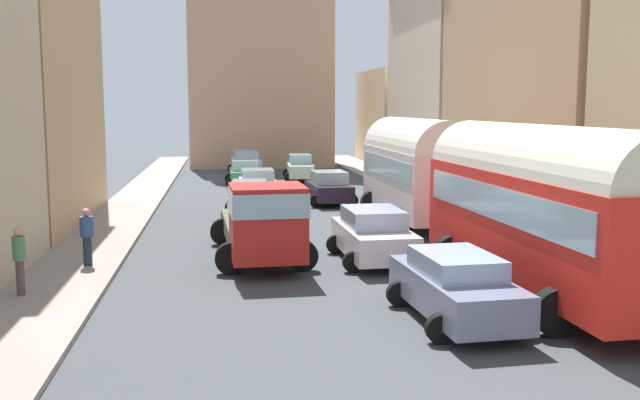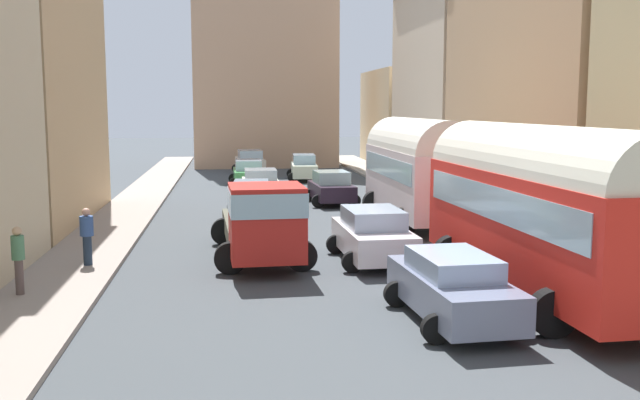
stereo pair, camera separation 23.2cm
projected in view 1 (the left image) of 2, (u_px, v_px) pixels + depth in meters
The scene contains 21 objects.
ground_plane at pixel (295, 217), 30.36m from camera, with size 154.00×154.00×0.00m, color #3E4448.
sidewalk_left at pixel (119, 219), 29.38m from camera, with size 2.50×70.00×0.14m, color gray.
sidewalk_right at pixel (460, 212), 31.33m from camera, with size 2.50×70.00×0.14m, color #9D968A.
building_left_2 at pixel (22, 52), 27.62m from camera, with size 4.59×11.52×13.39m.
building_right_2 at pixel (555, 45), 30.64m from camera, with size 5.83×14.57×14.42m.
building_right_3 at pixel (450, 78), 44.31m from camera, with size 5.50×12.10×12.67m.
building_right_4 at pixel (404, 118), 57.08m from camera, with size 5.80×11.27×7.42m.
distant_church at pixel (260, 62), 55.10m from camera, with size 10.78×6.56×21.80m.
parked_bus_0 at pixel (541, 201), 17.51m from camera, with size 3.46×9.83×4.23m.
parked_bus_1 at pixel (415, 166), 28.56m from camera, with size 3.40×8.40×4.18m.
cargo_truck_0 at pixel (262, 221), 21.27m from camera, with size 3.10×7.33×2.50m.
car_0 at pixel (249, 200), 29.78m from camera, with size 2.37×4.03×1.58m.
car_1 at pixel (258, 184), 35.89m from camera, with size 2.39×3.65×1.52m.
car_2 at pixel (245, 173), 42.08m from camera, with size 2.32×4.10×1.52m.
car_3 at pixel (246, 162), 49.17m from camera, with size 2.51×4.23×1.65m.
car_4 at pixel (455, 287), 15.59m from camera, with size 2.45×4.44×1.51m.
car_5 at pixel (373, 235), 21.58m from camera, with size 2.48×4.29×1.62m.
car_6 at pixel (329, 188), 34.21m from camera, with size 2.44×3.71×1.58m.
car_7 at pixel (300, 167), 45.16m from camera, with size 2.25×4.14×1.63m.
pedestrian_0 at pixel (19, 258), 17.18m from camera, with size 0.35×0.35×1.81m.
pedestrian_2 at pixel (87, 235), 20.41m from camera, with size 0.45×0.45×1.79m.
Camera 1 is at (-3.01, -2.88, 4.68)m, focal length 40.30 mm.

